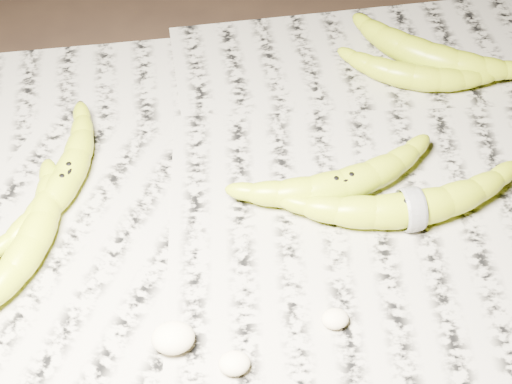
{
  "coord_description": "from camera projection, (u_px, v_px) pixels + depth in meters",
  "views": [
    {
      "loc": [
        -0.08,
        -0.47,
        0.61
      ],
      "look_at": [
        -0.03,
        0.0,
        0.05
      ],
      "focal_mm": 50.0,
      "sensor_mm": 36.0,
      "label": 1
    }
  ],
  "objects": [
    {
      "name": "ground",
      "position": [
        280.0,
        220.0,
        0.77
      ],
      "size": [
        3.0,
        3.0,
        0.0
      ],
      "primitive_type": "plane",
      "color": "black",
      "rests_on": "ground"
    },
    {
      "name": "newspaper_patch",
      "position": [
        275.0,
        192.0,
        0.8
      ],
      "size": [
        0.9,
        0.7,
        0.01
      ],
      "primitive_type": "cube",
      "color": "#A29C8A",
      "rests_on": "ground"
    },
    {
      "name": "banana_left_a",
      "position": [
        66.0,
        177.0,
        0.78
      ],
      "size": [
        0.12,
        0.21,
        0.04
      ],
      "primitive_type": null,
      "rotation": [
        0.0,
        0.0,
        1.2
      ],
      "color": "#BECD19",
      "rests_on": "newspaper_patch"
    },
    {
      "name": "banana_left_b",
      "position": [
        29.0,
        243.0,
        0.72
      ],
      "size": [
        0.12,
        0.2,
        0.04
      ],
      "primitive_type": null,
      "rotation": [
        0.0,
        0.0,
        1.2
      ],
      "color": "#BECD19",
      "rests_on": "newspaper_patch"
    },
    {
      "name": "banana_center",
      "position": [
        342.0,
        183.0,
        0.77
      ],
      "size": [
        0.22,
        0.1,
        0.04
      ],
      "primitive_type": null,
      "rotation": [
        0.0,
        0.0,
        0.21
      ],
      "color": "#BECD19",
      "rests_on": "newspaper_patch"
    },
    {
      "name": "banana_taped",
      "position": [
        411.0,
        207.0,
        0.75
      ],
      "size": [
        0.24,
        0.08,
        0.04
      ],
      "primitive_type": null,
      "rotation": [
        0.0,
        0.0,
        0.07
      ],
      "color": "#BECD19",
      "rests_on": "newspaper_patch"
    },
    {
      "name": "banana_upper_a",
      "position": [
        414.0,
        75.0,
        0.89
      ],
      "size": [
        0.18,
        0.11,
        0.03
      ],
      "primitive_type": null,
      "rotation": [
        0.0,
        0.0,
        -0.37
      ],
      "color": "#BECD19",
      "rests_on": "newspaper_patch"
    },
    {
      "name": "banana_upper_b",
      "position": [
        429.0,
        55.0,
        0.91
      ],
      "size": [
        0.2,
        0.17,
        0.04
      ],
      "primitive_type": null,
      "rotation": [
        0.0,
        0.0,
        -0.62
      ],
      "color": "#BECD19",
      "rests_on": "newspaper_patch"
    },
    {
      "name": "measuring_tape",
      "position": [
        411.0,
        207.0,
        0.75
      ],
      "size": [
        0.01,
        0.05,
        0.05
      ],
      "primitive_type": "torus",
      "rotation": [
        0.0,
        1.57,
        0.07
      ],
      "color": "white",
      "rests_on": "newspaper_patch"
    },
    {
      "name": "flesh_chunk_a",
      "position": [
        173.0,
        336.0,
        0.66
      ],
      "size": [
        0.04,
        0.03,
        0.02
      ],
      "primitive_type": "ellipsoid",
      "color": "#FFF2C5",
      "rests_on": "newspaper_patch"
    },
    {
      "name": "flesh_chunk_b",
      "position": [
        234.0,
        361.0,
        0.65
      ],
      "size": [
        0.03,
        0.02,
        0.02
      ],
      "primitive_type": "ellipsoid",
      "color": "#FFF2C5",
      "rests_on": "newspaper_patch"
    },
    {
      "name": "flesh_chunk_c",
      "position": [
        335.0,
        317.0,
        0.68
      ],
      "size": [
        0.03,
        0.02,
        0.02
      ],
      "primitive_type": "ellipsoid",
      "color": "#FFF2C5",
      "rests_on": "newspaper_patch"
    }
  ]
}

